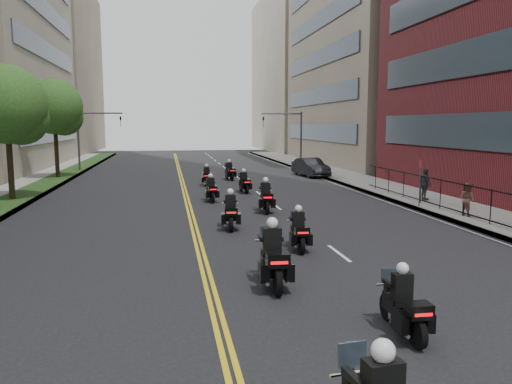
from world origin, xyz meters
The scene contains 21 objects.
sidewalk_right centered at (12.00, 25.00, 0.07)m, with size 4.00×90.00×0.15m, color gray.
sidewalk_left centered at (-12.00, 25.00, 0.07)m, with size 4.00×90.00×0.15m, color gray.
grass_strip centered at (-11.20, 25.00, 0.17)m, with size 2.00×90.00×0.04m, color #153312.
building_right_tan centered at (21.48, 48.00, 15.00)m, with size 15.11×28.00×30.00m.
building_right_far centered at (21.50, 78.00, 13.00)m, with size 15.00×28.00×26.00m, color gray.
building_left_far centered at (-22.00, 78.00, 13.00)m, with size 16.00×28.00×26.00m, color #7C6D5A.
iron_fence centered at (11.00, 12.00, 0.90)m, with size 0.05×28.00×1.50m.
traffic_signal_right centered at (9.54, 42.00, 3.70)m, with size 4.09×0.20×5.60m.
traffic_signal_left centered at (-9.54, 42.00, 3.70)m, with size 4.09×0.20×5.60m.
motorcycle_1 centered at (2.28, 3.42, 0.60)m, with size 0.48×2.07×1.53m.
motorcycle_2 centered at (0.26, 7.02, 0.74)m, with size 0.62×2.55×1.88m.
motorcycle_3 centered at (1.99, 10.80, 0.62)m, with size 0.58×2.12×1.57m.
motorcycle_4 centered at (0.07, 14.76, 0.67)m, with size 0.63×2.29×1.69m.
motorcycle_5 centered at (2.32, 18.46, 0.69)m, with size 0.65×2.36×1.74m.
motorcycle_6 centered at (-0.10, 22.43, 0.63)m, with size 0.52×2.15×1.59m.
motorcycle_7 centered at (2.32, 25.71, 0.61)m, with size 0.58×2.10×1.55m.
motorcycle_8 centered at (0.24, 29.99, 0.61)m, with size 0.54×2.11×1.56m.
motorcycle_9 centered at (2.31, 33.27, 0.64)m, with size 0.67×2.20×1.63m.
parked_sedan centered at (9.40, 34.80, 0.78)m, with size 1.65×4.73×1.56m, color black.
pedestrian_b centered at (11.21, 15.01, 0.93)m, with size 0.76×0.59×1.55m, color brown.
pedestrian_c centered at (11.70, 19.81, 1.03)m, with size 1.04×0.43×1.77m, color #38383E.
Camera 1 is at (-2.49, -5.85, 4.38)m, focal length 35.00 mm.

